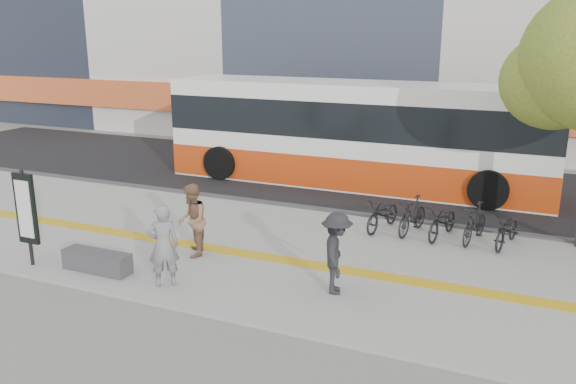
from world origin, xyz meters
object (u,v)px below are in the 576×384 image
at_px(bench, 97,261).
at_px(seated_woman, 163,246).
at_px(bus, 356,137).
at_px(pedestrian_dark, 337,253).
at_px(pedestrian_tan, 192,220).
at_px(signboard, 26,210).

distance_m(bench, seated_woman, 1.91).
distance_m(bus, seated_woman, 9.81).
relative_size(bench, pedestrian_dark, 0.95).
height_order(bus, pedestrian_tan, bus).
xyz_separation_m(signboard, seated_woman, (3.40, 0.27, -0.41)).
height_order(bench, seated_woman, seated_woman).
xyz_separation_m(signboard, bus, (4.45, 10.01, 0.32)).
relative_size(pedestrian_tan, pedestrian_dark, 1.03).
height_order(bench, pedestrian_tan, pedestrian_tan).
bearing_deg(seated_woman, pedestrian_dark, 161.60).
bearing_deg(pedestrian_dark, bench, 83.58).
bearing_deg(bench, pedestrian_tan, 49.08).
xyz_separation_m(seated_woman, pedestrian_tan, (-0.38, 1.67, -0.02)).
xyz_separation_m(bench, signboard, (-1.60, -0.31, 1.06)).
bearing_deg(pedestrian_dark, pedestrian_tan, 63.14).
bearing_deg(pedestrian_tan, bench, -68.40).
height_order(signboard, seated_woman, signboard).
distance_m(signboard, seated_woman, 3.44).
xyz_separation_m(signboard, pedestrian_dark, (6.75, 1.37, -0.45)).
bearing_deg(bus, pedestrian_dark, -75.08).
bearing_deg(bus, bench, -106.36).
xyz_separation_m(seated_woman, pedestrian_dark, (3.35, 1.10, -0.04)).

